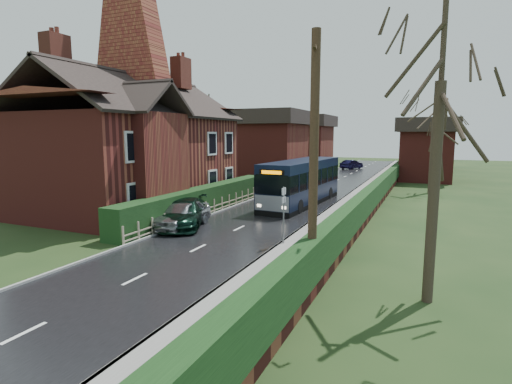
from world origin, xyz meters
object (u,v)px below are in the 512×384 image
at_px(car_silver, 182,214).
at_px(bus, 302,183).
at_px(bus_stop_sign, 284,207).
at_px(telegraph_pole, 314,167).
at_px(car_green, 184,213).
at_px(brick_house, 137,141).

bearing_deg(car_silver, bus, 64.03).
bearing_deg(bus_stop_sign, telegraph_pole, -62.18).
xyz_separation_m(bus, car_green, (-3.70, -8.95, -0.81)).
height_order(car_green, telegraph_pole, telegraph_pole).
bearing_deg(brick_house, bus, 30.11).
height_order(car_silver, bus_stop_sign, bus_stop_sign).
bearing_deg(car_green, bus, 45.60).
height_order(car_silver, telegraph_pole, telegraph_pole).
bearing_deg(telegraph_pole, bus, 99.54).
distance_m(brick_house, car_silver, 7.93).
bearing_deg(bus, bus_stop_sign, -73.65).
bearing_deg(telegraph_pole, car_green, 135.29).
bearing_deg(telegraph_pole, bus_stop_sign, 109.75).
relative_size(bus, car_green, 2.09).
height_order(car_green, bus_stop_sign, bus_stop_sign).
height_order(brick_house, bus_stop_sign, brick_house).
xyz_separation_m(brick_house, telegraph_pole, (14.53, -9.78, -0.48)).
distance_m(bus, car_silver, 10.01).
bearing_deg(bus_stop_sign, brick_house, 156.99).
relative_size(bus, car_silver, 2.44).
xyz_separation_m(brick_house, car_green, (5.83, -3.42, -3.67)).
bearing_deg(car_green, car_silver, -96.25).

